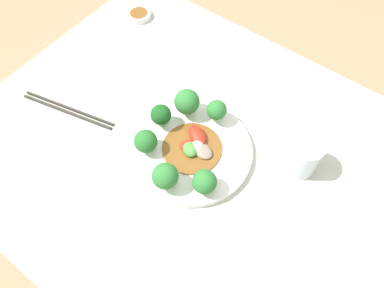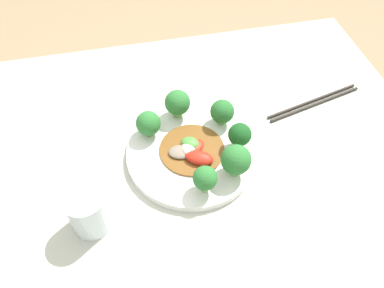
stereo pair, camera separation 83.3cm
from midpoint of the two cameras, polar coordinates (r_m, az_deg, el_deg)
ground_plane at (r=1.45m, az=-7.68°, el=-28.87°), size 8.00×8.00×0.00m
table at (r=1.08m, az=-10.26°, el=-27.87°), size 1.06×0.83×0.75m
plate at (r=0.70m, az=-16.51°, el=-25.44°), size 0.27×0.27×0.02m
broccoli_south at (r=0.66m, az=-11.48°, el=-18.60°), size 0.05×0.05×0.06m
broccoli_north at (r=0.67m, az=-24.17°, el=-31.71°), size 0.06×0.06×0.07m
broccoli_east at (r=0.69m, az=-22.53°, el=-18.69°), size 0.05×0.05×0.06m
broccoli_northwest at (r=0.66m, az=-16.51°, el=-33.77°), size 0.05×0.05×0.06m
broccoli_northeast at (r=0.70m, az=-26.19°, el=-23.82°), size 0.05×0.05×0.06m
broccoli_southeast at (r=0.68m, az=-17.27°, el=-16.41°), size 0.06×0.06×0.07m
stirfry_center at (r=0.69m, az=-16.41°, el=-25.02°), size 0.14×0.14×0.02m
drinking_glass at (r=0.64m, az=5.93°, el=-29.08°), size 0.07×0.07×0.09m
chopsticks at (r=0.86m, az=-35.67°, el=-13.77°), size 0.25×0.08×0.01m
sauce_dish at (r=0.92m, az=-21.53°, el=5.66°), size 0.07×0.07×0.02m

